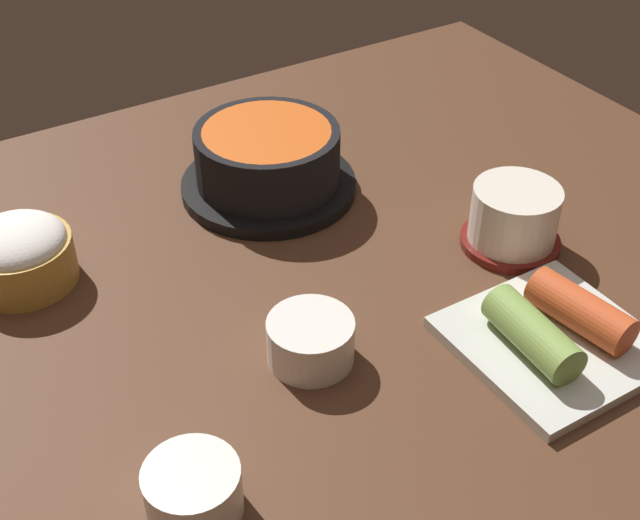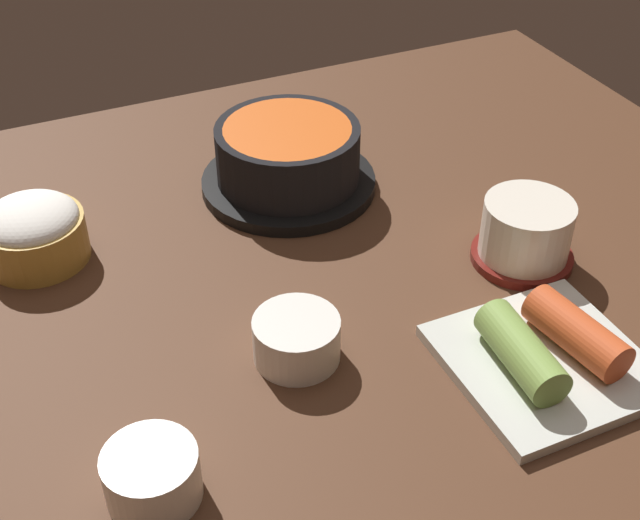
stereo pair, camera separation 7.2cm
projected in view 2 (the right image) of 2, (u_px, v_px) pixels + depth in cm
name	position (u px, v px, depth cm)	size (l,w,h in cm)	color
dining_table	(290.00, 289.00, 75.20)	(100.00, 76.00, 2.00)	#4C2D1C
stone_pot	(288.00, 159.00, 84.33)	(17.52, 17.52, 6.83)	black
rice_bowl	(33.00, 231.00, 75.42)	(9.22, 9.22, 5.79)	#B78C38
tea_cup_with_saucer	(526.00, 232.00, 75.05)	(9.14, 9.14, 6.04)	maroon
banchan_cup_center	(297.00, 338.00, 65.85)	(6.85, 6.85, 3.69)	white
kimchi_plate	(547.00, 353.00, 65.23)	(14.55, 14.55, 4.27)	silver
side_bowl_near	(152.00, 475.00, 55.41)	(6.37, 6.37, 3.85)	white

